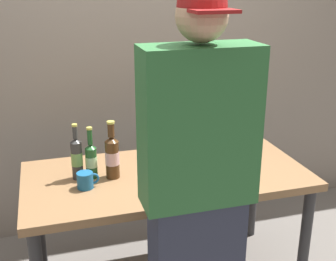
{
  "coord_description": "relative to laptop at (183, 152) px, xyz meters",
  "views": [
    {
      "loc": [
        -0.62,
        -2.14,
        1.78
      ],
      "look_at": [
        0.01,
        0.0,
        0.98
      ],
      "focal_mm": 46.35,
      "sensor_mm": 36.0,
      "label": 1
    }
  ],
  "objects": [
    {
      "name": "laptop",
      "position": [
        0.0,
        0.0,
        0.0
      ],
      "size": [
        0.41,
        0.41,
        0.2
      ],
      "color": "#383D4C",
      "rests_on": "desk"
    },
    {
      "name": "beer_bottle_dark",
      "position": [
        -0.63,
        -0.1,
        0.08
      ],
      "size": [
        0.06,
        0.06,
        0.31
      ],
      "color": "#333333",
      "rests_on": "desk"
    },
    {
      "name": "beer_bottle_brown",
      "position": [
        -0.45,
        -0.13,
        0.08
      ],
      "size": [
        0.08,
        0.08,
        0.32
      ],
      "color": "#472B14",
      "rests_on": "desk"
    },
    {
      "name": "coffee_mug",
      "position": [
        -0.6,
        -0.22,
        -0.0
      ],
      "size": [
        0.12,
        0.08,
        0.09
      ],
      "color": "#19598C",
      "rests_on": "desk"
    },
    {
      "name": "desk",
      "position": [
        -0.15,
        -0.16,
        -0.13
      ],
      "size": [
        1.58,
        0.76,
        0.73
      ],
      "color": "olive",
      "rests_on": "ground"
    },
    {
      "name": "back_wall",
      "position": [
        -0.15,
        0.67,
        0.52
      ],
      "size": [
        6.0,
        0.1,
        2.6
      ],
      "primitive_type": "cube",
      "color": "gray",
      "rests_on": "ground"
    },
    {
      "name": "person_figure",
      "position": [
        -0.21,
        -0.82,
        0.12
      ],
      "size": [
        0.45,
        0.26,
        1.77
      ],
      "color": "#2D3347",
      "rests_on": "ground"
    },
    {
      "name": "beer_bottle_green",
      "position": [
        -0.56,
        -0.1,
        0.06
      ],
      "size": [
        0.06,
        0.06,
        0.29
      ],
      "color": "#1E5123",
      "rests_on": "desk"
    }
  ]
}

